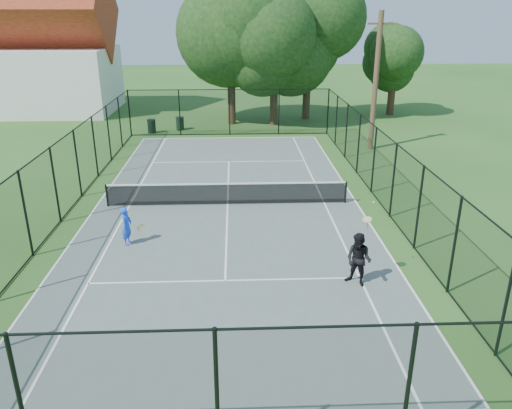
{
  "coord_description": "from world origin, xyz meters",
  "views": [
    {
      "loc": [
        0.38,
        -19.66,
        7.67
      ],
      "look_at": [
        1.07,
        -3.0,
        1.2
      ],
      "focal_mm": 35.0,
      "sensor_mm": 36.0,
      "label": 1
    }
  ],
  "objects_px": {
    "trash_bin_left": "(152,126)",
    "player_black": "(359,260)",
    "utility_pole": "(376,82)",
    "player_blue": "(127,226)",
    "trash_bin_right": "(180,123)",
    "tennis_net": "(227,193)"
  },
  "relations": [
    {
      "from": "utility_pole",
      "to": "player_black",
      "type": "relative_size",
      "value": 3.22
    },
    {
      "from": "utility_pole",
      "to": "player_blue",
      "type": "relative_size",
      "value": 5.67
    },
    {
      "from": "utility_pole",
      "to": "player_black",
      "type": "xyz_separation_m",
      "value": [
        -4.47,
        -15.77,
        -3.05
      ]
    },
    {
      "from": "player_blue",
      "to": "player_black",
      "type": "distance_m",
      "value": 7.98
    },
    {
      "from": "tennis_net",
      "to": "trash_bin_right",
      "type": "distance_m",
      "value": 15.05
    },
    {
      "from": "trash_bin_left",
      "to": "player_black",
      "type": "distance_m",
      "value": 22.5
    },
    {
      "from": "trash_bin_right",
      "to": "player_black",
      "type": "xyz_separation_m",
      "value": [
        7.38,
        -21.42,
        0.42
      ]
    },
    {
      "from": "tennis_net",
      "to": "player_black",
      "type": "xyz_separation_m",
      "value": [
        3.93,
        -6.77,
        0.3
      ]
    },
    {
      "from": "trash_bin_right",
      "to": "player_blue",
      "type": "relative_size",
      "value": 0.66
    },
    {
      "from": "player_black",
      "to": "player_blue",
      "type": "bearing_deg",
      "value": 157.26
    },
    {
      "from": "trash_bin_left",
      "to": "player_black",
      "type": "bearing_deg",
      "value": -65.89
    },
    {
      "from": "trash_bin_left",
      "to": "trash_bin_right",
      "type": "bearing_deg",
      "value": 26.19
    },
    {
      "from": "player_black",
      "to": "trash_bin_left",
      "type": "bearing_deg",
      "value": 114.11
    },
    {
      "from": "trash_bin_left",
      "to": "utility_pole",
      "type": "height_order",
      "value": "utility_pole"
    },
    {
      "from": "tennis_net",
      "to": "player_blue",
      "type": "bearing_deg",
      "value": -132.98
    },
    {
      "from": "player_black",
      "to": "trash_bin_right",
      "type": "bearing_deg",
      "value": 109.0
    },
    {
      "from": "tennis_net",
      "to": "trash_bin_left",
      "type": "height_order",
      "value": "tennis_net"
    },
    {
      "from": "trash_bin_left",
      "to": "player_blue",
      "type": "relative_size",
      "value": 0.68
    },
    {
      "from": "tennis_net",
      "to": "player_black",
      "type": "distance_m",
      "value": 7.83
    },
    {
      "from": "player_black",
      "to": "tennis_net",
      "type": "bearing_deg",
      "value": 120.15
    },
    {
      "from": "utility_pole",
      "to": "trash_bin_left",
      "type": "bearing_deg",
      "value": 160.77
    },
    {
      "from": "trash_bin_left",
      "to": "utility_pole",
      "type": "bearing_deg",
      "value": -19.23
    }
  ]
}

